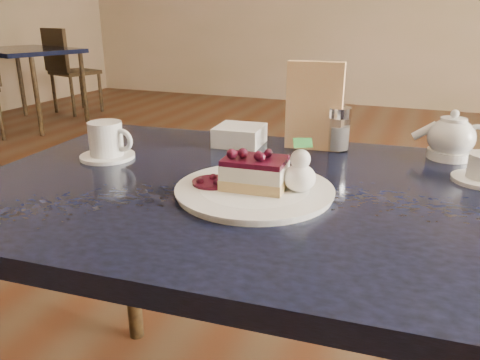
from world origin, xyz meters
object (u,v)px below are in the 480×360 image
at_px(main_table, 261,221).
at_px(tea_set, 457,145).
at_px(bg_table_far_left, 33,118).
at_px(dessert_plate, 254,191).
at_px(coffee_set, 107,142).
at_px(cheesecake_slice, 255,173).

height_order(main_table, tea_set, tea_set).
bearing_deg(bg_table_far_left, dessert_plate, -22.77).
xyz_separation_m(coffee_set, bg_table_far_left, (-2.80, 2.51, -0.67)).
distance_m(main_table, dessert_plate, 0.09).
relative_size(main_table, coffee_set, 8.98).
distance_m(dessert_plate, tea_set, 0.48).
xyz_separation_m(dessert_plate, cheesecake_slice, (0.00, 0.00, 0.03)).
xyz_separation_m(main_table, bg_table_far_left, (-3.18, 2.55, -0.56)).
xyz_separation_m(main_table, dessert_plate, (0.00, -0.05, 0.08)).
bearing_deg(coffee_set, bg_table_far_left, 138.19).
bearing_deg(main_table, cheesecake_slice, -90.00).
height_order(dessert_plate, bg_table_far_left, dessert_plate).
height_order(main_table, dessert_plate, dessert_plate).
xyz_separation_m(cheesecake_slice, tea_set, (0.34, 0.34, 0.00)).
distance_m(dessert_plate, bg_table_far_left, 4.16).
distance_m(main_table, bg_table_far_left, 4.11).
bearing_deg(main_table, tea_set, 36.30).
relative_size(main_table, cheesecake_slice, 9.97).
bearing_deg(tea_set, main_table, -139.71).
bearing_deg(bg_table_far_left, main_table, -22.29).
bearing_deg(cheesecake_slice, bg_table_far_left, 136.85).
relative_size(dessert_plate, coffee_set, 2.14).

